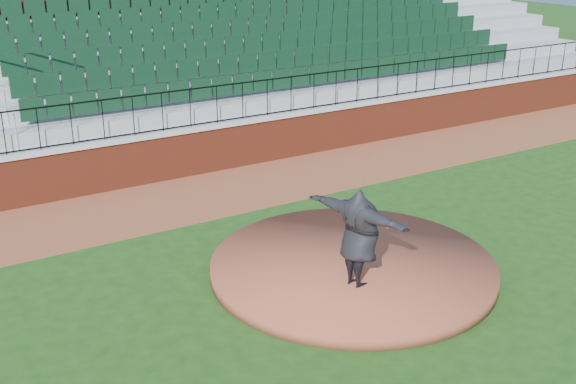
{
  "coord_description": "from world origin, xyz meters",
  "views": [
    {
      "loc": [
        -6.96,
        -9.84,
        6.27
      ],
      "look_at": [
        0.0,
        1.5,
        1.3
      ],
      "focal_mm": 44.65,
      "sensor_mm": 36.0,
      "label": 1
    }
  ],
  "objects": [
    {
      "name": "seating_stands",
      "position": [
        0.0,
        9.72,
        2.3
      ],
      "size": [
        34.0,
        5.1,
        4.6
      ],
      "primitive_type": null,
      "color": "gray",
      "rests_on": "ground"
    },
    {
      "name": "pitcher",
      "position": [
        0.07,
        -0.76,
        1.16
      ],
      "size": [
        1.06,
        2.31,
        1.81
      ],
      "primitive_type": "imported",
      "rotation": [
        0.0,
        0.0,
        1.78
      ],
      "color": "black",
      "rests_on": "pitchers_mound"
    },
    {
      "name": "pitching_rubber",
      "position": [
        0.78,
        0.29,
        0.27
      ],
      "size": [
        0.52,
        0.2,
        0.03
      ],
      "primitive_type": "cube",
      "rotation": [
        0.0,
        0.0,
        -0.15
      ],
      "color": "silver",
      "rests_on": "pitchers_mound"
    },
    {
      "name": "warning_track",
      "position": [
        0.0,
        5.4,
        0.01
      ],
      "size": [
        34.0,
        3.2,
        0.01
      ],
      "primitive_type": "cube",
      "color": "brown",
      "rests_on": "ground"
    },
    {
      "name": "wall_railing",
      "position": [
        0.0,
        7.0,
        1.8
      ],
      "size": [
        34.0,
        0.05,
        1.0
      ],
      "primitive_type": null,
      "color": "black",
      "rests_on": "wall_cap"
    },
    {
      "name": "field_wall",
      "position": [
        0.0,
        7.0,
        0.6
      ],
      "size": [
        34.0,
        0.35,
        1.2
      ],
      "primitive_type": "cube",
      "color": "maroon",
      "rests_on": "ground"
    },
    {
      "name": "pitchers_mound",
      "position": [
        0.56,
        0.03,
        0.12
      ],
      "size": [
        5.45,
        5.45,
        0.25
      ],
      "primitive_type": "cylinder",
      "color": "brown",
      "rests_on": "ground"
    },
    {
      "name": "ground",
      "position": [
        0.0,
        0.0,
        0.0
      ],
      "size": [
        90.0,
        90.0,
        0.0
      ],
      "primitive_type": "plane",
      "color": "#193F12",
      "rests_on": "ground"
    },
    {
      "name": "wall_cap",
      "position": [
        0.0,
        7.0,
        1.25
      ],
      "size": [
        34.0,
        0.45,
        0.1
      ],
      "primitive_type": "cube",
      "color": "#B7B7B7",
      "rests_on": "field_wall"
    },
    {
      "name": "concourse_wall",
      "position": [
        0.0,
        12.52,
        2.75
      ],
      "size": [
        34.0,
        0.5,
        5.5
      ],
      "primitive_type": "cube",
      "color": "maroon",
      "rests_on": "ground"
    }
  ]
}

